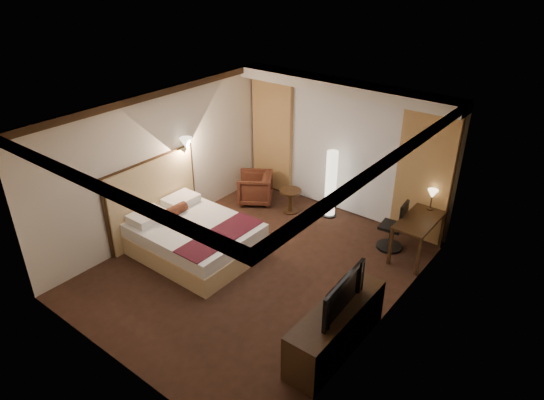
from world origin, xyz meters
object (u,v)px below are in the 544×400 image
Objects in this scene: side_table at (290,201)px; dresser at (336,328)px; armchair at (255,186)px; television at (337,288)px; desk at (417,237)px; floor_lamp at (331,184)px; office_chair at (392,225)px; bed at (195,239)px.

dresser is at bearing -44.87° from side_table.
armchair is at bearing -173.47° from side_table.
desk is at bearing -2.96° from television.
floor_lamp reaches higher than armchair.
television reaches higher than office_chair.
side_table is 0.51× the size of office_chair.
television is (-0.03, 0.00, 0.65)m from dresser.
bed is 2.89m from floor_lamp.
bed is 3.18m from dresser.
armchair is 0.50× the size of floor_lamp.
desk reaches higher than armchair.
floor_lamp is 1.33× the size of television.
bed is at bearing 78.45° from television.
side_table is at bearing -178.38° from desk.
office_chair is 2.79m from dresser.
desk is 2.86m from television.
office_chair reaches higher than side_table.
television is (3.55, -2.62, 0.65)m from armchair.
desk is at bearing 91.03° from dresser.
dresser is at bearing -8.10° from bed.
armchair is 1.68m from floor_lamp.
dresser is at bearing -85.10° from office_chair.
television reaches higher than desk.
desk is (3.53, 0.17, 0.02)m from armchair.
desk is 2.79m from dresser.
floor_lamp is (0.72, 0.36, 0.46)m from side_table.
armchair is at bearing 143.87° from dresser.
desk is (1.96, -0.29, -0.33)m from floor_lamp.
desk reaches higher than bed.
bed is at bearing 171.90° from dresser.
side_table is 0.43× the size of desk.
desk is 1.20× the size of office_chair.
desk is at bearing 58.86° from armchair.
floor_lamp is at bearing 26.85° from side_table.
office_chair reaches higher than desk.
armchair reaches higher than side_table.
desk is 1.09× the size of television.
dresser reaches higher than side_table.
office_chair is 0.91× the size of television.
armchair is 0.74× the size of office_chair.
armchair is 0.87m from side_table.
bed is 2.31m from side_table.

